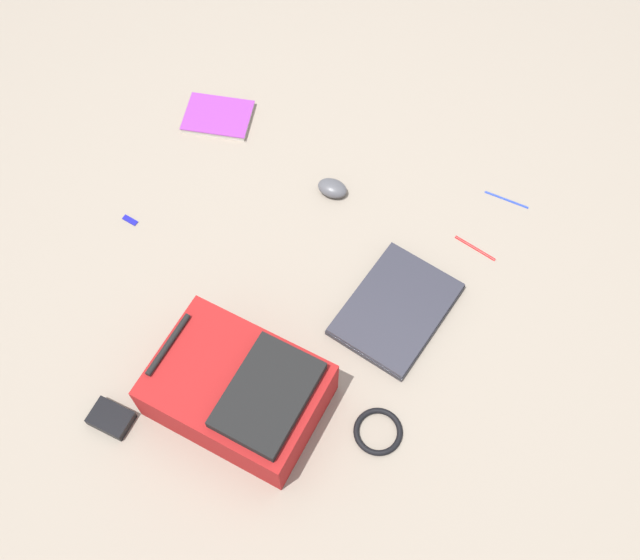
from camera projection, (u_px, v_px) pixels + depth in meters
ground_plane at (302, 290)px, 2.25m from camera, size 4.09×4.09×0.00m
backpack at (240, 391)px, 2.01m from camera, size 0.37×0.47×0.20m
laptop at (396, 309)px, 2.20m from camera, size 0.41×0.33×0.03m
book_blue at (218, 117)px, 2.55m from camera, size 0.20×0.25×0.02m
computer_mouse at (332, 188)px, 2.40m from camera, size 0.07×0.10×0.04m
cable_coil at (378, 432)px, 2.04m from camera, size 0.13×0.13×0.02m
power_brick at (111, 418)px, 2.05m from camera, size 0.09×0.12×0.03m
pen_black at (507, 199)px, 2.40m from camera, size 0.02×0.14×0.01m
pen_blue at (475, 248)px, 2.32m from camera, size 0.05×0.14×0.01m
usb_stick at (130, 220)px, 2.36m from camera, size 0.03×0.05×0.01m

